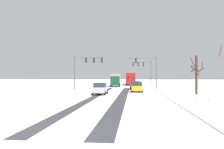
# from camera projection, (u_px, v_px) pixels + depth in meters

# --- Properties ---
(ground_plane) EXTENTS (300.00, 300.00, 0.00)m
(ground_plane) POSITION_uv_depth(u_px,v_px,m) (62.00, 130.00, 9.83)
(ground_plane) COLOR white
(wheel_track_left_lane) EXTENTS (1.20, 36.91, 0.01)m
(wheel_track_left_lane) POSITION_uv_depth(u_px,v_px,m) (122.00, 96.00, 26.33)
(wheel_track_left_lane) COLOR #38383D
(wheel_track_left_lane) RESTS_ON ground
(wheel_track_right_lane) EXTENTS (0.98, 36.91, 0.01)m
(wheel_track_right_lane) POSITION_uv_depth(u_px,v_px,m) (96.00, 96.00, 26.66)
(wheel_track_right_lane) COLOR #38383D
(wheel_track_right_lane) RESTS_ON ground
(sidewalk_kerb_right) EXTENTS (4.00, 36.91, 0.12)m
(sidewalk_kerb_right) POSITION_uv_depth(u_px,v_px,m) (185.00, 98.00, 23.94)
(sidewalk_kerb_right) COLOR white
(sidewalk_kerb_right) RESTS_ON ground
(traffic_signal_far_right) EXTENTS (4.76, 0.49, 6.50)m
(traffic_signal_far_right) POSITION_uv_depth(u_px,v_px,m) (143.00, 67.00, 52.67)
(traffic_signal_far_right) COLOR #56565B
(traffic_signal_far_right) RESTS_ON ground
(traffic_signal_near_left) EXTENTS (5.60, 0.65, 6.50)m
(traffic_signal_near_left) POSITION_uv_depth(u_px,v_px,m) (86.00, 64.00, 39.98)
(traffic_signal_near_left) COLOR #56565B
(traffic_signal_near_left) RESTS_ON ground
(traffic_signal_near_right) EXTENTS (5.69, 0.52, 6.50)m
(traffic_signal_near_right) POSITION_uv_depth(u_px,v_px,m) (148.00, 67.00, 40.73)
(traffic_signal_near_right) COLOR #56565B
(traffic_signal_near_right) RESTS_ON ground
(car_red_lead) EXTENTS (2.00, 4.19, 1.62)m
(car_red_lead) POSITION_uv_depth(u_px,v_px,m) (135.00, 85.00, 39.43)
(car_red_lead) COLOR red
(car_red_lead) RESTS_ON ground
(car_yellow_cab_second) EXTENTS (1.84, 4.10, 1.62)m
(car_yellow_cab_second) POSITION_uv_depth(u_px,v_px,m) (137.00, 87.00, 33.66)
(car_yellow_cab_second) COLOR yellow
(car_yellow_cab_second) RESTS_ON ground
(car_white_third) EXTENTS (1.86, 4.11, 1.62)m
(car_white_third) POSITION_uv_depth(u_px,v_px,m) (100.00, 89.00, 29.09)
(car_white_third) COLOR silver
(car_white_third) RESTS_ON ground
(bus_oncoming) EXTENTS (2.96, 11.08, 3.38)m
(bus_oncoming) POSITION_uv_depth(u_px,v_px,m) (130.00, 78.00, 60.00)
(bus_oncoming) COLOR #B21E1E
(bus_oncoming) RESTS_ON ground
(box_truck_delivery) EXTENTS (2.55, 7.49, 3.02)m
(box_truck_delivery) POSITION_uv_depth(u_px,v_px,m) (116.00, 80.00, 51.53)
(box_truck_delivery) COLOR #194C2D
(box_truck_delivery) RESTS_ON ground
(bare_tree_sidewalk_mid) EXTENTS (1.85, 1.97, 5.42)m
(bare_tree_sidewalk_mid) POSITION_uv_depth(u_px,v_px,m) (196.00, 73.00, 29.24)
(bare_tree_sidewalk_mid) COLOR #4C3828
(bare_tree_sidewalk_mid) RESTS_ON ground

